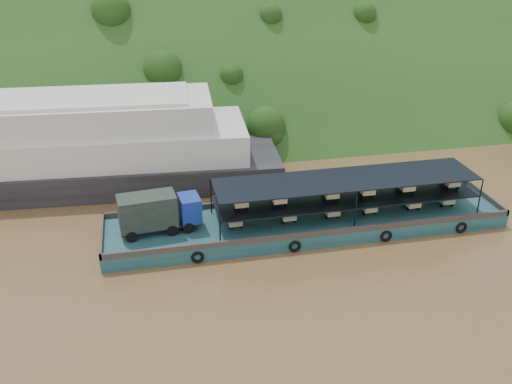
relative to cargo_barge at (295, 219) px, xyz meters
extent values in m
plane|color=brown|center=(-1.07, -1.22, -1.14)|extent=(160.00, 160.00, 0.00)
cube|color=#163B15|center=(-1.07, 34.78, -1.14)|extent=(140.00, 39.60, 39.60)
cube|color=#133B45|center=(1.06, 0.00, -0.54)|extent=(35.00, 7.00, 1.20)
cube|color=#592D19|center=(1.06, 3.40, 0.31)|extent=(35.00, 0.20, 0.50)
cube|color=#592D19|center=(1.06, -3.40, 0.31)|extent=(35.00, 0.20, 0.50)
cube|color=#592D19|center=(18.46, 0.00, 0.31)|extent=(0.20, 7.00, 0.50)
cube|color=#592D19|center=(-16.34, 0.00, 0.31)|extent=(0.20, 7.00, 0.50)
torus|color=black|center=(-8.94, -3.55, -0.59)|extent=(1.06, 0.26, 1.06)
torus|color=black|center=(-0.94, -3.55, -0.59)|extent=(1.06, 0.26, 1.06)
torus|color=black|center=(7.06, -3.55, -0.59)|extent=(1.06, 0.26, 1.06)
torus|color=black|center=(14.06, -3.55, -0.59)|extent=(1.06, 0.26, 1.06)
cylinder|color=black|center=(-13.95, -1.11, 0.54)|extent=(1.00, 0.44, 0.97)
cylinder|color=black|center=(-14.16, 0.92, 0.54)|extent=(1.00, 0.44, 0.97)
cylinder|color=black|center=(-10.67, -0.76, 0.54)|extent=(1.00, 0.44, 0.97)
cylinder|color=black|center=(-10.88, 1.27, 0.54)|extent=(1.00, 0.44, 0.97)
cylinder|color=black|center=(-9.32, -0.62, 0.54)|extent=(1.00, 0.44, 0.97)
cylinder|color=black|center=(-9.53, 1.41, 0.54)|extent=(1.00, 0.44, 0.97)
cube|color=black|center=(-11.55, 0.17, 0.69)|extent=(6.78, 2.81, 0.19)
cube|color=navy|center=(-9.04, 0.44, 1.80)|extent=(1.88, 2.49, 2.13)
cube|color=black|center=(-8.22, 0.52, 2.19)|extent=(0.26, 1.94, 0.87)
cube|color=black|center=(-12.51, 0.07, 2.10)|extent=(4.88, 2.80, 2.72)
cube|color=black|center=(4.56, 0.00, 1.72)|extent=(23.00, 5.00, 0.12)
cube|color=black|center=(4.56, 0.00, 3.36)|extent=(23.00, 5.00, 0.08)
cylinder|color=black|center=(-6.94, -2.50, 1.71)|extent=(0.12, 0.12, 3.30)
cylinder|color=black|center=(-6.94, 2.50, 1.71)|extent=(0.12, 0.12, 3.30)
cylinder|color=black|center=(4.56, -2.50, 1.71)|extent=(0.12, 0.12, 3.30)
cylinder|color=black|center=(4.56, 2.50, 1.71)|extent=(0.12, 0.12, 3.30)
cylinder|color=black|center=(16.06, -2.50, 1.71)|extent=(0.12, 0.12, 3.30)
cylinder|color=black|center=(16.06, 2.50, 1.71)|extent=(0.12, 0.12, 3.30)
cylinder|color=black|center=(-5.38, 1.05, 0.32)|extent=(0.12, 0.52, 0.52)
cylinder|color=black|center=(-5.88, -0.75, 0.32)|extent=(0.14, 0.52, 0.52)
cylinder|color=black|center=(-4.88, -0.75, 0.32)|extent=(0.14, 0.52, 0.52)
cube|color=tan|center=(-5.38, -0.40, 0.66)|extent=(1.15, 1.50, 0.44)
cube|color=red|center=(-5.38, 0.75, 0.84)|extent=(0.55, 0.80, 0.80)
cube|color=red|center=(-5.38, 0.55, 1.34)|extent=(0.50, 0.10, 0.10)
cylinder|color=black|center=(-0.72, 1.05, 0.32)|extent=(0.12, 0.52, 0.52)
cylinder|color=black|center=(-1.22, -0.75, 0.32)|extent=(0.14, 0.52, 0.52)
cylinder|color=black|center=(-0.22, -0.75, 0.32)|extent=(0.14, 0.52, 0.52)
cube|color=#C4B48A|center=(-0.72, -0.40, 0.66)|extent=(1.15, 1.50, 0.44)
cube|color=#B42B0C|center=(-0.72, 0.75, 0.84)|extent=(0.55, 0.80, 0.80)
cube|color=#B42B0C|center=(-0.72, 0.55, 1.34)|extent=(0.50, 0.10, 0.10)
cylinder|color=black|center=(3.19, 1.05, 0.32)|extent=(0.12, 0.52, 0.52)
cylinder|color=black|center=(2.69, -0.75, 0.32)|extent=(0.14, 0.52, 0.52)
cylinder|color=black|center=(3.69, -0.75, 0.32)|extent=(0.14, 0.52, 0.52)
cube|color=beige|center=(3.19, -0.40, 0.66)|extent=(1.15, 1.50, 0.44)
cube|color=red|center=(3.19, 0.75, 0.84)|extent=(0.55, 0.80, 0.80)
cube|color=red|center=(3.19, 0.55, 1.34)|extent=(0.50, 0.10, 0.10)
cylinder|color=black|center=(6.62, 1.05, 0.32)|extent=(0.12, 0.52, 0.52)
cylinder|color=black|center=(6.12, -0.75, 0.32)|extent=(0.14, 0.52, 0.52)
cylinder|color=black|center=(7.12, -0.75, 0.32)|extent=(0.14, 0.52, 0.52)
cube|color=beige|center=(6.62, -0.40, 0.66)|extent=(1.15, 1.50, 0.44)
cube|color=red|center=(6.62, 0.75, 0.84)|extent=(0.55, 0.80, 0.80)
cube|color=red|center=(6.62, 0.55, 1.34)|extent=(0.50, 0.10, 0.10)
cylinder|color=black|center=(10.76, 1.05, 0.32)|extent=(0.12, 0.52, 0.52)
cylinder|color=black|center=(10.26, -0.75, 0.32)|extent=(0.14, 0.52, 0.52)
cylinder|color=black|center=(11.26, -0.75, 0.32)|extent=(0.14, 0.52, 0.52)
cube|color=beige|center=(10.76, -0.40, 0.66)|extent=(1.15, 1.50, 0.44)
cube|color=red|center=(10.76, 0.75, 0.84)|extent=(0.55, 0.80, 0.80)
cube|color=red|center=(10.76, 0.55, 1.34)|extent=(0.50, 0.10, 0.10)
cylinder|color=black|center=(14.06, 1.05, 0.32)|extent=(0.12, 0.52, 0.52)
cylinder|color=black|center=(13.56, -0.75, 0.32)|extent=(0.14, 0.52, 0.52)
cylinder|color=black|center=(14.56, -0.75, 0.32)|extent=(0.14, 0.52, 0.52)
cube|color=#C3BD8A|center=(14.06, -0.40, 0.66)|extent=(1.15, 1.50, 0.44)
cube|color=red|center=(14.06, 0.75, 0.84)|extent=(0.55, 0.80, 0.80)
cube|color=red|center=(14.06, 0.55, 1.34)|extent=(0.50, 0.10, 0.10)
cylinder|color=black|center=(-4.86, 1.05, 2.04)|extent=(0.12, 0.52, 0.52)
cylinder|color=black|center=(-5.36, -0.75, 2.04)|extent=(0.14, 0.52, 0.52)
cylinder|color=black|center=(-4.36, -0.75, 2.04)|extent=(0.14, 0.52, 0.52)
cube|color=#C1B389|center=(-4.86, -0.40, 2.38)|extent=(1.15, 1.50, 0.44)
cube|color=#B70D0C|center=(-4.86, 0.75, 2.56)|extent=(0.55, 0.80, 0.80)
cube|color=#B70D0C|center=(-4.86, 0.55, 3.06)|extent=(0.50, 0.10, 0.10)
cylinder|color=black|center=(-1.59, 1.05, 2.04)|extent=(0.12, 0.52, 0.52)
cylinder|color=black|center=(-2.09, -0.75, 2.04)|extent=(0.14, 0.52, 0.52)
cylinder|color=black|center=(-1.09, -0.75, 2.04)|extent=(0.14, 0.52, 0.52)
cube|color=beige|center=(-1.59, -0.40, 2.38)|extent=(1.15, 1.50, 0.44)
cube|color=navy|center=(-1.59, 0.75, 2.56)|extent=(0.55, 0.80, 0.80)
cube|color=navy|center=(-1.59, 0.55, 3.06)|extent=(0.50, 0.10, 0.10)
cylinder|color=black|center=(3.00, 1.05, 2.04)|extent=(0.12, 0.52, 0.52)
cylinder|color=black|center=(2.50, -0.75, 2.04)|extent=(0.14, 0.52, 0.52)
cylinder|color=black|center=(3.50, -0.75, 2.04)|extent=(0.14, 0.52, 0.52)
cube|color=beige|center=(3.00, -0.40, 2.38)|extent=(1.15, 1.50, 0.44)
cube|color=red|center=(3.00, 0.75, 2.56)|extent=(0.55, 0.80, 0.80)
cube|color=red|center=(3.00, 0.55, 3.06)|extent=(0.50, 0.10, 0.10)
cylinder|color=black|center=(6.27, 1.05, 2.04)|extent=(0.12, 0.52, 0.52)
cylinder|color=black|center=(5.77, -0.75, 2.04)|extent=(0.14, 0.52, 0.52)
cylinder|color=black|center=(6.77, -0.75, 2.04)|extent=(0.14, 0.52, 0.52)
cube|color=beige|center=(6.27, -0.40, 2.38)|extent=(1.15, 1.50, 0.44)
cube|color=tan|center=(6.27, 0.75, 2.56)|extent=(0.55, 0.80, 0.80)
cube|color=tan|center=(6.27, 0.55, 3.06)|extent=(0.50, 0.10, 0.10)
cylinder|color=black|center=(9.99, 1.05, 2.04)|extent=(0.12, 0.52, 0.52)
cylinder|color=black|center=(9.49, -0.75, 2.04)|extent=(0.14, 0.52, 0.52)
cylinder|color=black|center=(10.49, -0.75, 2.04)|extent=(0.14, 0.52, 0.52)
cube|color=beige|center=(9.99, -0.40, 2.38)|extent=(1.15, 1.50, 0.44)
cube|color=red|center=(9.99, 0.75, 2.56)|extent=(0.55, 0.80, 0.80)
cube|color=red|center=(9.99, 0.55, 3.06)|extent=(0.50, 0.10, 0.10)
cylinder|color=black|center=(14.32, 1.05, 2.04)|extent=(0.12, 0.52, 0.52)
cylinder|color=black|center=(13.82, -0.75, 2.04)|extent=(0.14, 0.52, 0.52)
cylinder|color=black|center=(14.82, -0.75, 2.04)|extent=(0.14, 0.52, 0.52)
cube|color=#BEB986|center=(14.32, -0.40, 2.38)|extent=(1.15, 1.50, 0.44)
cube|color=beige|center=(14.32, 0.75, 2.56)|extent=(0.55, 0.80, 0.80)
cube|color=beige|center=(14.32, 0.55, 3.06)|extent=(0.50, 0.10, 0.10)
cube|color=black|center=(-21.10, 14.62, 0.21)|extent=(45.89, 14.46, 2.71)
cube|color=silver|center=(-21.10, 14.62, 3.15)|extent=(39.05, 12.85, 3.16)
cube|color=silver|center=(-21.10, 14.62, 6.20)|extent=(32.21, 11.25, 2.94)
cube|color=silver|center=(-21.10, 14.62, 7.84)|extent=(27.62, 9.80, 0.34)
camera|label=1|loc=(-12.42, -42.08, 23.75)|focal=40.00mm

